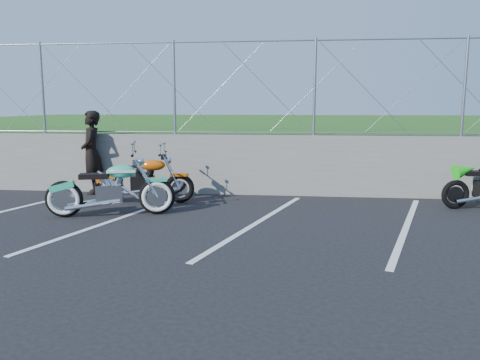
# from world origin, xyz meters

# --- Properties ---
(ground) EXTENTS (90.00, 90.00, 0.00)m
(ground) POSITION_xyz_m (0.00, 0.00, 0.00)
(ground) COLOR black
(ground) RESTS_ON ground
(retaining_wall) EXTENTS (30.00, 0.22, 1.30)m
(retaining_wall) POSITION_xyz_m (0.00, 3.50, 0.65)
(retaining_wall) COLOR #62625E
(retaining_wall) RESTS_ON ground
(grass_field) EXTENTS (30.00, 20.00, 1.30)m
(grass_field) POSITION_xyz_m (0.00, 13.50, 0.65)
(grass_field) COLOR #1F4E14
(grass_field) RESTS_ON ground
(chain_link_fence) EXTENTS (28.00, 0.03, 2.00)m
(chain_link_fence) POSITION_xyz_m (0.00, 3.50, 2.30)
(chain_link_fence) COLOR gray
(chain_link_fence) RESTS_ON retaining_wall
(parking_lines) EXTENTS (18.29, 4.31, 0.01)m
(parking_lines) POSITION_xyz_m (1.20, 1.00, 0.00)
(parking_lines) COLOR silver
(parking_lines) RESTS_ON ground
(cruiser_turquoise) EXTENTS (2.19, 0.79, 1.11)m
(cruiser_turquoise) POSITION_xyz_m (-2.57, 1.22, 0.44)
(cruiser_turquoise) COLOR black
(cruiser_turquoise) RESTS_ON ground
(naked_orange) EXTENTS (2.01, 0.68, 1.00)m
(naked_orange) POSITION_xyz_m (-2.35, 2.35, 0.43)
(naked_orange) COLOR black
(naked_orange) RESTS_ON ground
(person_standing) EXTENTS (0.62, 0.76, 1.81)m
(person_standing) POSITION_xyz_m (-3.80, 3.20, 0.91)
(person_standing) COLOR black
(person_standing) RESTS_ON ground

